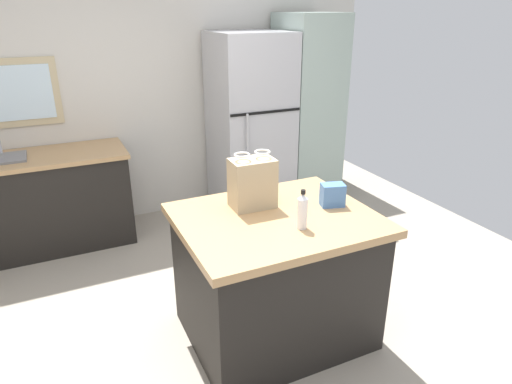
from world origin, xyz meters
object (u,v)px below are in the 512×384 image
shopping_bag (252,183)px  small_box (333,195)px  refrigerator (250,127)px  tall_cabinet (307,113)px  kitchen_island (275,276)px  bottle (302,211)px

shopping_bag → small_box: shopping_bag is taller
refrigerator → tall_cabinet: (0.68, 0.00, 0.08)m
shopping_bag → small_box: 0.53m
kitchen_island → shopping_bag: shopping_bag is taller
tall_cabinet → bottle: size_ratio=8.43×
small_box → bottle: 0.40m
refrigerator → bottle: refrigerator is taller
kitchen_island → refrigerator: bearing=70.1°
kitchen_island → small_box: small_box is taller
tall_cabinet → bottle: tall_cabinet is taller
kitchen_island → small_box: bearing=-1.6°
shopping_bag → bottle: bearing=-72.2°
tall_cabinet → small_box: size_ratio=13.65×
refrigerator → tall_cabinet: 0.69m
tall_cabinet → small_box: (-0.98, -1.94, -0.06)m
kitchen_island → bottle: bearing=-74.5°
small_box → bottle: (-0.35, -0.20, 0.03)m
shopping_bag → small_box: size_ratio=2.45×
refrigerator → bottle: 2.24m
refrigerator → shopping_bag: bearing=-114.1°
kitchen_island → bottle: 0.59m
small_box → shopping_bag: bearing=156.3°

